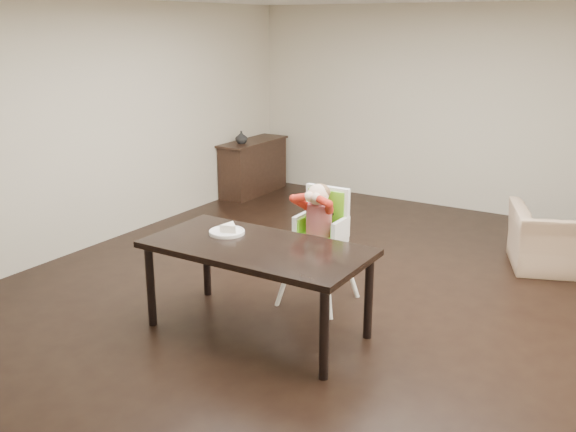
% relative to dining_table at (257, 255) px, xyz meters
% --- Properties ---
extents(ground, '(7.00, 7.00, 0.00)m').
position_rel_dining_table_xyz_m(ground, '(0.19, 0.99, -0.67)').
color(ground, black).
rests_on(ground, ground).
extents(room_walls, '(6.02, 7.02, 2.71)m').
position_rel_dining_table_xyz_m(room_walls, '(0.19, 0.99, 1.18)').
color(room_walls, beige).
rests_on(room_walls, ground).
extents(dining_table, '(1.80, 0.90, 0.75)m').
position_rel_dining_table_xyz_m(dining_table, '(0.00, 0.00, 0.00)').
color(dining_table, black).
rests_on(dining_table, ground).
extents(high_chair, '(0.47, 0.47, 1.11)m').
position_rel_dining_table_xyz_m(high_chair, '(0.14, 0.80, 0.11)').
color(high_chair, white).
rests_on(high_chair, ground).
extents(plate, '(0.34, 0.34, 0.09)m').
position_rel_dining_table_xyz_m(plate, '(-0.37, 0.11, 0.11)').
color(plate, white).
rests_on(plate, dining_table).
extents(armchair, '(1.16, 0.96, 0.87)m').
position_rel_dining_table_xyz_m(armchair, '(1.88, 2.77, -0.23)').
color(armchair, tan).
rests_on(armchair, ground).
extents(sideboard, '(0.44, 1.26, 0.79)m').
position_rel_dining_table_xyz_m(sideboard, '(-2.59, 3.69, -0.27)').
color(sideboard, black).
rests_on(sideboard, ground).
extents(vase, '(0.23, 0.23, 0.17)m').
position_rel_dining_table_xyz_m(vase, '(-2.59, 3.41, 0.21)').
color(vase, '#99999E').
rests_on(vase, sideboard).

